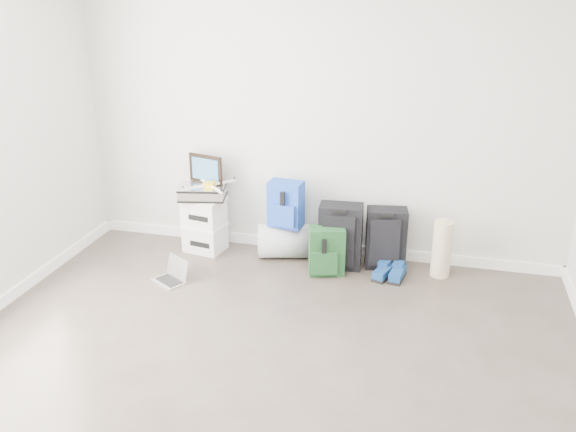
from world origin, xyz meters
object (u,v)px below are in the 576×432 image
(duffel_bag, at_px, (286,241))
(large_suitcase, at_px, (340,236))
(laptop, at_px, (172,276))
(carry_on, at_px, (386,239))
(boxes_stack, at_px, (204,224))
(briefcase, at_px, (203,192))

(duffel_bag, xyz_separation_m, large_suitcase, (0.53, -0.09, 0.14))
(large_suitcase, relative_size, laptop, 1.73)
(duffel_bag, bearing_deg, laptop, -152.94)
(carry_on, bearing_deg, boxes_stack, 172.32)
(briefcase, bearing_deg, boxes_stack, -101.53)
(briefcase, bearing_deg, large_suitcase, -13.35)
(briefcase, height_order, laptop, briefcase)
(boxes_stack, height_order, duffel_bag, boxes_stack)
(briefcase, relative_size, laptop, 1.22)
(large_suitcase, height_order, laptop, large_suitcase)
(briefcase, relative_size, duffel_bag, 0.80)
(boxes_stack, bearing_deg, large_suitcase, 7.97)
(duffel_bag, distance_m, laptop, 1.12)
(boxes_stack, xyz_separation_m, briefcase, (0.00, 0.00, 0.33))
(duffel_bag, bearing_deg, carry_on, -13.10)
(duffel_bag, relative_size, laptop, 1.52)
(boxes_stack, distance_m, large_suitcase, 1.33)
(boxes_stack, height_order, large_suitcase, large_suitcase)
(duffel_bag, xyz_separation_m, carry_on, (0.93, 0.01, 0.12))
(boxes_stack, relative_size, carry_on, 0.95)
(boxes_stack, xyz_separation_m, duffel_bag, (0.80, 0.04, -0.11))
(duffel_bag, height_order, laptop, duffel_bag)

